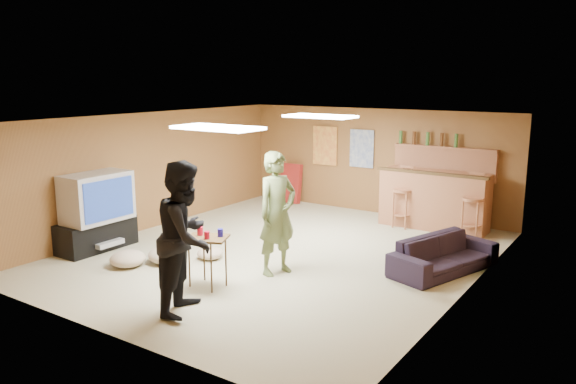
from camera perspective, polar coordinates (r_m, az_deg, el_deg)
The scene contains 32 objects.
ground at distance 9.23m, azimuth -0.70°, elevation -6.30°, with size 7.00×7.00×0.00m, color tan.
ceiling at distance 8.81m, azimuth -0.73°, elevation 7.45°, with size 6.00×7.00×0.02m, color silver.
wall_back at distance 11.96m, azimuth 8.85°, elevation 3.11°, with size 6.00×0.02×2.20m, color brown.
wall_front at distance 6.46m, azimuth -18.64°, elevation -4.61°, with size 6.00×0.02×2.20m, color brown.
wall_left at distance 10.91m, azimuth -13.81°, elevation 2.10°, with size 0.02×7.00×2.20m, color brown.
wall_right at distance 7.70m, azimuth 18.02°, elevation -2.02°, with size 0.02×7.00×2.20m, color brown.
tv_stand at distance 9.94m, azimuth -18.86°, elevation -4.12°, with size 0.55×1.30×0.50m, color black.
dvd_box at distance 9.80m, azimuth -18.03°, elevation -4.90°, with size 0.35×0.50×0.08m, color #B2B2B7.
tv_body at distance 9.74m, azimuth -18.86°, elevation -0.50°, with size 0.60×1.10×0.80m, color #B2B2B7.
tv_screen at distance 9.50m, azimuth -17.71°, elevation -0.72°, with size 0.02×0.95×0.65m, color navy.
bar_counter at distance 11.00m, azimuth 14.62°, elevation -0.78°, with size 2.00×0.60×1.10m, color #975737.
bar_lip at distance 10.67m, azimuth 14.32°, elevation 1.87°, with size 2.10×0.12×0.05m, color #3D2913.
bar_shelf at distance 11.27m, azimuth 15.63°, elevation 4.36°, with size 2.00×0.18×0.05m, color #975737.
bar_backing at distance 11.33m, azimuth 15.58°, elevation 2.86°, with size 2.00×0.14×0.60m, color #975737.
poster_left at distance 12.44m, azimuth 3.78°, elevation 4.71°, with size 0.60×0.03×0.85m, color #BF3F26.
poster_right at distance 12.02m, azimuth 7.51°, elevation 4.39°, with size 0.55×0.03×0.80m, color #334C99.
folding_chair_stack at distance 12.86m, azimuth 0.29°, elevation 0.90°, with size 0.50×0.14×0.90m, color maroon.
ceiling_panel_front at distance 7.63m, azimuth -7.18°, elevation 6.49°, with size 1.20×0.60×0.04m, color white.
ceiling_panel_back at distance 9.82m, azimuth 3.28°, elevation 7.69°, with size 1.20×0.60×0.04m, color white.
person_olive at distance 8.12m, azimuth -1.10°, elevation -2.18°, with size 0.66×0.43×1.81m, color #5E6E3F.
person_black at distance 6.92m, azimuth -10.34°, elevation -4.53°, with size 0.91×0.71×1.87m, color black.
sofa at distance 8.66m, azimuth 15.56°, elevation -6.14°, with size 1.79×0.70×0.52m, color black.
tray_table at distance 7.82m, azimuth -8.17°, elevation -7.04°, with size 0.54×0.43×0.71m, color #3D2913.
cup_red_near at distance 7.81m, azimuth -8.92°, elevation -3.94°, with size 0.08×0.08×0.12m, color #B70C28.
cup_red_far at distance 7.62m, azimuth -8.24°, elevation -4.36°, with size 0.07×0.07×0.10m, color #B70C28.
cup_blue at distance 7.71m, azimuth -6.89°, elevation -4.12°, with size 0.08×0.08×0.11m, color #18148D.
bar_stool_left at distance 10.93m, azimuth 11.55°, elevation -0.77°, with size 0.34×0.34×1.08m, color #975737, non-canonical shape.
bar_stool_right at distance 10.47m, azimuth 18.20°, elevation -1.69°, with size 0.34×0.34×1.07m, color #975737, non-canonical shape.
cushion_near_tv at distance 8.97m, azimuth -12.24°, elevation -6.24°, with size 0.57×0.57×0.26m, color tan.
cushion_mid at distance 9.04m, azimuth -7.93°, elevation -6.18°, with size 0.41×0.41×0.18m, color tan.
cushion_far at distance 8.95m, azimuth -15.97°, elevation -6.53°, with size 0.54×0.54×0.24m, color tan.
bottle_row at distance 11.34m, azimuth 14.01°, elevation 5.28°, with size 1.20×0.08×0.26m, color #3F7233, non-canonical shape.
Camera 1 is at (4.98, -7.23, 2.84)m, focal length 35.00 mm.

